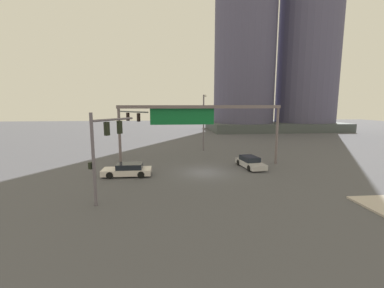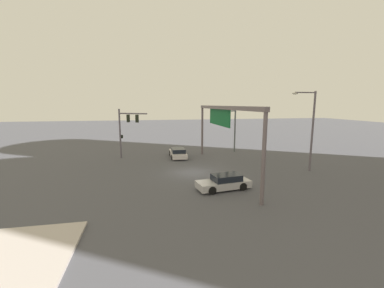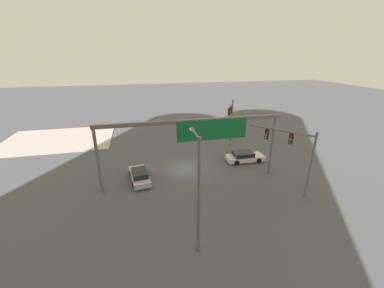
% 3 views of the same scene
% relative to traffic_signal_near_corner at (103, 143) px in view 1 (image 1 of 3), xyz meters
% --- Properties ---
extents(ground_plane, '(168.92, 168.92, 0.00)m').
position_rel_traffic_signal_near_corner_xyz_m(ground_plane, '(8.07, 6.96, -4.13)').
color(ground_plane, '#4C4D55').
extents(traffic_signal_near_corner, '(2.60, 3.55, 6.26)m').
position_rel_traffic_signal_near_corner_xyz_m(traffic_signal_near_corner, '(0.00, 0.00, 0.00)').
color(traffic_signal_near_corner, slate).
rests_on(traffic_signal_near_corner, ground).
extents(traffic_signal_opposite_side, '(4.03, 4.69, 6.33)m').
position_rel_traffic_signal_near_corner_xyz_m(traffic_signal_opposite_side, '(-0.48, 13.83, 0.31)').
color(traffic_signal_opposite_side, slate).
rests_on(traffic_signal_opposite_side, ground).
extents(streetlamp_curved_arm, '(0.32, 2.61, 8.13)m').
position_rel_traffic_signal_near_corner_xyz_m(streetlamp_curved_arm, '(9.67, 18.74, 0.60)').
color(streetlamp_curved_arm, '#635965').
rests_on(streetlamp_curved_arm, ground).
extents(overhead_sign_gantry, '(17.87, 0.43, 6.69)m').
position_rel_traffic_signal_near_corner_xyz_m(overhead_sign_gantry, '(7.56, 10.06, 1.36)').
color(overhead_sign_gantry, '#685B61').
rests_on(overhead_sign_gantry, ground).
extents(highrise_twin_tower, '(34.05, 17.21, 54.99)m').
position_rel_traffic_signal_near_corner_xyz_m(highrise_twin_tower, '(32.63, 48.15, 23.10)').
color(highrise_twin_tower, '#41484A').
rests_on(highrise_twin_tower, ground).
extents(sedan_car_approaching, '(2.29, 4.54, 1.21)m').
position_rel_traffic_signal_near_corner_xyz_m(sedan_car_approaching, '(13.30, 8.49, -3.56)').
color(sedan_car_approaching, '#B8B6BC').
rests_on(sedan_car_approaching, ground).
extents(sedan_car_waiting_far, '(4.61, 2.03, 1.21)m').
position_rel_traffic_signal_near_corner_xyz_m(sedan_car_waiting_far, '(0.60, 6.46, -3.55)').
color(sedan_car_waiting_far, silver).
rests_on(sedan_car_waiting_far, ground).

